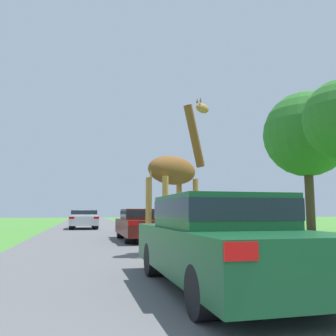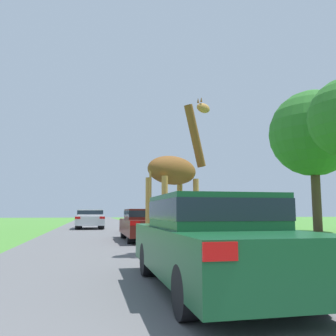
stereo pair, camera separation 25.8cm
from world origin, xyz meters
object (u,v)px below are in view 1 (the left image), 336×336
object	(u,v)px
giraffe_near_road	(176,173)
car_lead_maroon	(219,239)
tree_left_edge	(307,134)
car_queue_left	(144,223)
car_queue_right	(84,218)
car_far_ahead	(141,221)

from	to	relation	value
giraffe_near_road	car_lead_maroon	xyz separation A→B (m)	(-0.51, -4.51, -1.50)
giraffe_near_road	tree_left_edge	world-z (taller)	tree_left_edge
car_queue_left	tree_left_edge	world-z (taller)	tree_left_edge
car_queue_right	giraffe_near_road	bearing A→B (deg)	-81.59
car_queue_right	car_far_ahead	distance (m)	6.57
car_lead_maroon	car_queue_right	distance (m)	20.80
giraffe_near_road	car_queue_left	bearing A→B (deg)	148.67
giraffe_near_road	car_far_ahead	size ratio (longest dim) A/B	1.00
giraffe_near_road	tree_left_edge	bearing A→B (deg)	99.07
car_queue_left	car_far_ahead	size ratio (longest dim) A/B	1.01
car_queue_right	tree_left_edge	size ratio (longest dim) A/B	0.49
giraffe_near_road	car_lead_maroon	bearing A→B (deg)	-38.22
car_lead_maroon	car_far_ahead	world-z (taller)	car_lead_maroon
car_lead_maroon	car_queue_left	size ratio (longest dim) A/B	0.97
giraffe_near_road	car_far_ahead	world-z (taller)	giraffe_near_road
car_queue_right	car_lead_maroon	bearing A→B (deg)	-84.81
car_lead_maroon	car_queue_left	world-z (taller)	car_lead_maroon
car_far_ahead	car_queue_left	bearing A→B (deg)	-97.59
car_queue_right	tree_left_edge	world-z (taller)	tree_left_edge
car_queue_left	car_far_ahead	world-z (taller)	car_queue_left
car_queue_right	car_far_ahead	bearing A→B (deg)	-61.98
car_queue_left	car_far_ahead	distance (m)	5.50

